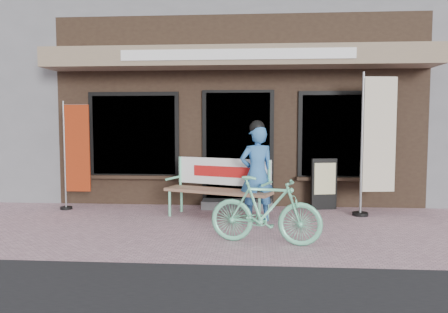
# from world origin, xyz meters

# --- Properties ---
(ground) EXTENTS (70.00, 70.00, 0.00)m
(ground) POSITION_xyz_m (0.00, 0.00, 0.00)
(ground) COLOR #C597A4
(ground) RESTS_ON ground
(storefront) EXTENTS (7.00, 6.77, 6.00)m
(storefront) POSITION_xyz_m (0.00, 4.96, 2.99)
(storefront) COLOR black
(storefront) RESTS_ON ground
(bench) EXTENTS (1.87, 1.05, 0.99)m
(bench) POSITION_xyz_m (-0.26, 1.00, 0.58)
(bench) COLOR #72DFAC
(bench) RESTS_ON ground
(person) EXTENTS (0.64, 0.50, 1.63)m
(person) POSITION_xyz_m (0.36, 0.76, 0.80)
(person) COLOR #336CB0
(person) RESTS_ON ground
(bicycle) EXTENTS (1.54, 0.71, 0.89)m
(bicycle) POSITION_xyz_m (0.47, -0.58, 0.45)
(bicycle) COLOR #72DFAC
(bicycle) RESTS_ON ground
(nobori_red) EXTENTS (0.58, 0.22, 1.98)m
(nobori_red) POSITION_xyz_m (-2.94, 1.43, 1.02)
(nobori_red) COLOR gray
(nobori_red) RESTS_ON ground
(nobori_cream) EXTENTS (0.72, 0.30, 2.44)m
(nobori_cream) POSITION_xyz_m (2.38, 1.30, 1.26)
(nobori_cream) COLOR gray
(nobori_cream) RESTS_ON ground
(menu_stand) EXTENTS (0.48, 0.19, 0.94)m
(menu_stand) POSITION_xyz_m (1.59, 1.77, 0.48)
(menu_stand) COLOR black
(menu_stand) RESTS_ON ground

